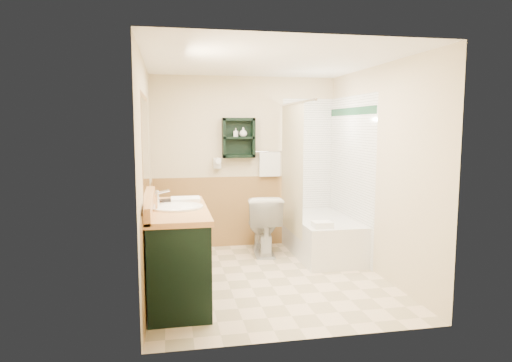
% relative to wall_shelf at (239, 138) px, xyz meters
% --- Properties ---
extents(floor, '(3.00, 3.00, 0.00)m').
position_rel_wall_shelf_xyz_m(floor, '(0.10, -1.41, -1.55)').
color(floor, beige).
rests_on(floor, ground).
extents(back_wall, '(2.60, 0.04, 2.40)m').
position_rel_wall_shelf_xyz_m(back_wall, '(0.10, 0.11, -0.35)').
color(back_wall, '#F6E4C0').
rests_on(back_wall, ground).
extents(left_wall, '(0.04, 3.00, 2.40)m').
position_rel_wall_shelf_xyz_m(left_wall, '(-1.22, -1.41, -0.35)').
color(left_wall, '#F6E4C0').
rests_on(left_wall, ground).
extents(right_wall, '(0.04, 3.00, 2.40)m').
position_rel_wall_shelf_xyz_m(right_wall, '(1.42, -1.41, -0.35)').
color(right_wall, '#F6E4C0').
rests_on(right_wall, ground).
extents(ceiling, '(2.60, 3.00, 0.04)m').
position_rel_wall_shelf_xyz_m(ceiling, '(0.10, -1.41, 0.87)').
color(ceiling, white).
rests_on(ceiling, back_wall).
extents(wainscot_left, '(2.98, 2.98, 1.00)m').
position_rel_wall_shelf_xyz_m(wainscot_left, '(-1.19, -1.41, -1.05)').
color(wainscot_left, '#A77B44').
rests_on(wainscot_left, left_wall).
extents(wainscot_back, '(2.58, 2.58, 1.00)m').
position_rel_wall_shelf_xyz_m(wainscot_back, '(0.10, 0.08, -1.05)').
color(wainscot_back, '#A77B44').
rests_on(wainscot_back, back_wall).
extents(mirror_frame, '(1.30, 1.30, 1.00)m').
position_rel_wall_shelf_xyz_m(mirror_frame, '(-1.17, -1.96, -0.05)').
color(mirror_frame, brown).
rests_on(mirror_frame, left_wall).
extents(mirror_glass, '(1.20, 1.20, 0.90)m').
position_rel_wall_shelf_xyz_m(mirror_glass, '(-1.17, -1.96, -0.05)').
color(mirror_glass, white).
rests_on(mirror_glass, left_wall).
extents(tile_right, '(1.50, 1.50, 2.10)m').
position_rel_wall_shelf_xyz_m(tile_right, '(1.38, -0.66, -0.50)').
color(tile_right, white).
rests_on(tile_right, right_wall).
extents(tile_back, '(0.95, 0.95, 2.10)m').
position_rel_wall_shelf_xyz_m(tile_back, '(1.13, 0.07, -0.50)').
color(tile_back, white).
rests_on(tile_back, back_wall).
extents(tile_accent, '(1.50, 1.50, 0.10)m').
position_rel_wall_shelf_xyz_m(tile_accent, '(1.37, -0.66, 0.35)').
color(tile_accent, '#124125').
rests_on(tile_accent, right_wall).
extents(wall_shelf, '(0.45, 0.15, 0.55)m').
position_rel_wall_shelf_xyz_m(wall_shelf, '(0.00, 0.00, 0.00)').
color(wall_shelf, black).
rests_on(wall_shelf, back_wall).
extents(hair_dryer, '(0.10, 0.24, 0.18)m').
position_rel_wall_shelf_xyz_m(hair_dryer, '(-0.30, 0.02, -0.35)').
color(hair_dryer, silver).
rests_on(hair_dryer, back_wall).
extents(towel_bar, '(0.40, 0.06, 0.40)m').
position_rel_wall_shelf_xyz_m(towel_bar, '(0.45, 0.04, -0.20)').
color(towel_bar, white).
rests_on(towel_bar, back_wall).
extents(curtain_rod, '(0.03, 1.60, 0.03)m').
position_rel_wall_shelf_xyz_m(curtain_rod, '(0.63, -0.66, 0.45)').
color(curtain_rod, silver).
rests_on(curtain_rod, back_wall).
extents(shower_curtain, '(1.05, 1.05, 1.70)m').
position_rel_wall_shelf_xyz_m(shower_curtain, '(0.63, -0.48, -0.40)').
color(shower_curtain, '#C2B692').
rests_on(shower_curtain, curtain_rod).
extents(vanity, '(0.59, 1.45, 0.92)m').
position_rel_wall_shelf_xyz_m(vanity, '(-0.89, -1.79, -1.09)').
color(vanity, black).
rests_on(vanity, ground).
extents(bathtub, '(0.76, 1.50, 0.50)m').
position_rel_wall_shelf_xyz_m(bathtub, '(1.03, -0.57, -1.30)').
color(bathtub, white).
rests_on(bathtub, ground).
extents(toilet, '(0.52, 0.84, 0.79)m').
position_rel_wall_shelf_xyz_m(toilet, '(0.27, -0.37, -1.16)').
color(toilet, white).
rests_on(toilet, ground).
extents(counter_towel, '(0.30, 0.24, 0.04)m').
position_rel_wall_shelf_xyz_m(counter_towel, '(-0.79, -1.41, -0.61)').
color(counter_towel, white).
rests_on(counter_towel, vanity).
extents(vanity_book, '(0.15, 0.08, 0.21)m').
position_rel_wall_shelf_xyz_m(vanity_book, '(-1.06, -1.45, -0.53)').
color(vanity_book, black).
rests_on(vanity_book, vanity).
extents(tub_towel, '(0.23, 0.19, 0.07)m').
position_rel_wall_shelf_xyz_m(tub_towel, '(0.83, -1.15, -1.01)').
color(tub_towel, white).
rests_on(tub_towel, bathtub).
extents(soap_bottle_a, '(0.10, 0.13, 0.05)m').
position_rel_wall_shelf_xyz_m(soap_bottle_a, '(-0.04, -0.01, 0.04)').
color(soap_bottle_a, white).
rests_on(soap_bottle_a, wall_shelf).
extents(soap_bottle_b, '(0.13, 0.15, 0.10)m').
position_rel_wall_shelf_xyz_m(soap_bottle_b, '(0.06, -0.01, 0.07)').
color(soap_bottle_b, white).
rests_on(soap_bottle_b, wall_shelf).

